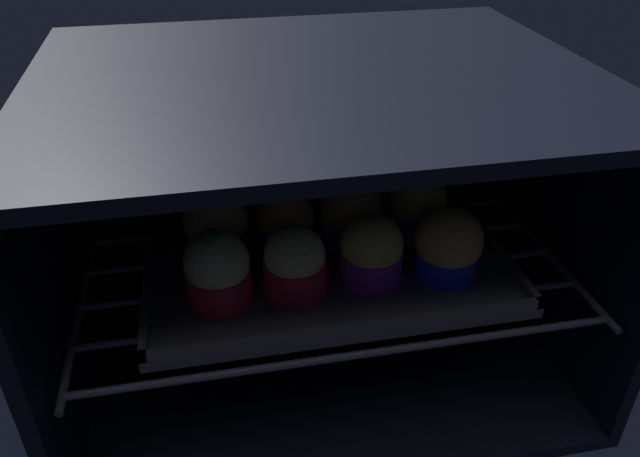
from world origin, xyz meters
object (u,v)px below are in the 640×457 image
at_px(baking_tray, 320,248).
at_px(muffin_row2_col1, 277,190).
at_px(muffin_row0_col3, 448,246).
at_px(muffin_row2_col3, 399,177).
at_px(muffin_row1_col1, 286,224).
at_px(muffin_row2_col0, 210,196).
at_px(muffin_row1_col2, 351,214).
at_px(muffin_row2_col2, 340,183).
at_px(muffin_row1_col0, 216,226).
at_px(muffin_row0_col0, 217,270).
at_px(muffin_row1_col3, 418,205).
at_px(muffin_row0_col2, 371,252).
at_px(muffin_row0_col1, 295,262).

relative_size(baking_tray, muffin_row2_col1, 5.27).
xyz_separation_m(muffin_row0_col3, muffin_row2_col3, (-0.00, 0.16, 0.00)).
distance_m(muffin_row1_col1, muffin_row2_col1, 0.08).
relative_size(baking_tray, muffin_row0_col3, 4.97).
bearing_deg(muffin_row2_col0, muffin_row1_col2, -25.71).
xyz_separation_m(muffin_row0_col3, muffin_row2_col0, (-0.24, 0.16, -0.00)).
relative_size(baking_tray, muffin_row1_col2, 4.85).
bearing_deg(muffin_row2_col2, muffin_row1_col1, -135.39).
xyz_separation_m(muffin_row1_col0, muffin_row2_col2, (0.16, 0.08, -0.00)).
xyz_separation_m(muffin_row0_col0, muffin_row1_col0, (0.00, 0.08, 0.00)).
height_order(muffin_row0_col3, muffin_row1_col0, muffin_row1_col0).
bearing_deg(muffin_row1_col3, muffin_row0_col2, -134.74).
xyz_separation_m(muffin_row1_col2, muffin_row2_col0, (-0.16, 0.08, -0.00)).
bearing_deg(muffin_row2_col2, baking_tray, -117.36).
distance_m(muffin_row0_col3, muffin_row1_col3, 0.09).
distance_m(muffin_row0_col1, muffin_row2_col3, 0.23).
bearing_deg(muffin_row2_col0, muffin_row0_col1, -63.53).
height_order(muffin_row1_col0, muffin_row2_col3, muffin_row1_col0).
distance_m(muffin_row0_col1, muffin_row1_col0, 0.11).
bearing_deg(muffin_row0_col3, muffin_row1_col3, 93.04).
xyz_separation_m(muffin_row2_col0, muffin_row2_col3, (0.24, 0.00, 0.00)).
bearing_deg(muffin_row1_col1, muffin_row2_col3, 26.53).
relative_size(baking_tray, muffin_row2_col2, 5.21).
bearing_deg(muffin_row2_col3, muffin_row0_col2, -116.77).
xyz_separation_m(muffin_row1_col3, muffin_row2_col0, (-0.24, 0.08, -0.00)).
bearing_deg(muffin_row2_col1, muffin_row0_col0, -117.11).
relative_size(muffin_row0_col0, muffin_row0_col3, 1.06).
height_order(baking_tray, muffin_row0_col3, muffin_row0_col3).
xyz_separation_m(baking_tray, muffin_row0_col1, (-0.04, -0.08, 0.04)).
bearing_deg(muffin_row0_col3, muffin_row0_col1, 178.47).
xyz_separation_m(muffin_row0_col1, muffin_row0_col3, (0.17, -0.00, 0.00)).
bearing_deg(muffin_row0_col0, muffin_row2_col0, 89.76).
relative_size(muffin_row1_col1, muffin_row1_col3, 0.89).
height_order(muffin_row2_col0, muffin_row2_col3, muffin_row2_col3).
bearing_deg(muffin_row0_col3, muffin_row1_col1, 153.00).
relative_size(muffin_row1_col2, muffin_row2_col0, 1.04).
relative_size(muffin_row0_col3, muffin_row2_col2, 1.05).
height_order(muffin_row1_col0, muffin_row1_col2, muffin_row1_col0).
height_order(muffin_row1_col2, muffin_row2_col2, muffin_row1_col2).
bearing_deg(muffin_row2_col2, muffin_row0_col1, -117.82).
height_order(muffin_row1_col0, muffin_row2_col0, muffin_row1_col0).
xyz_separation_m(muffin_row0_col1, muffin_row2_col0, (-0.08, 0.16, -0.00)).
relative_size(muffin_row1_col3, muffin_row2_col2, 1.08).
height_order(muffin_row2_col0, muffin_row2_col1, muffin_row2_col0).
xyz_separation_m(muffin_row0_col0, muffin_row2_col0, (0.00, 0.16, -0.00)).
bearing_deg(baking_tray, muffin_row1_col1, -179.32).
distance_m(muffin_row0_col3, muffin_row2_col3, 0.16).
distance_m(baking_tray, muffin_row1_col1, 0.06).
bearing_deg(baking_tray, muffin_row1_col3, 1.06).
height_order(muffin_row0_col1, muffin_row2_col3, muffin_row2_col3).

